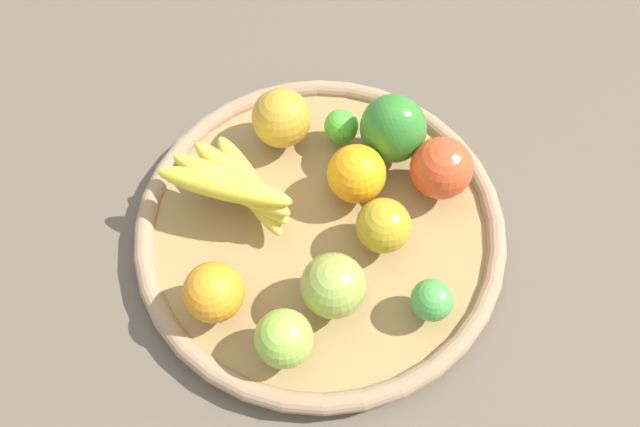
{
  "coord_description": "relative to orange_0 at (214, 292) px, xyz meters",
  "views": [
    {
      "loc": [
        0.14,
        -0.35,
        0.74
      ],
      "look_at": [
        0.0,
        0.0,
        0.06
      ],
      "focal_mm": 35.83,
      "sensor_mm": 36.0,
      "label": 1
    }
  ],
  "objects": [
    {
      "name": "apple_1",
      "position": [
        0.09,
        -0.02,
        -0.0
      ],
      "size": [
        0.08,
        0.08,
        0.07
      ],
      "primitive_type": "sphere",
      "rotation": [
        0.0,
        0.0,
        4.44
      ],
      "color": "#8EB941",
      "rests_on": "basket"
    },
    {
      "name": "orange_0",
      "position": [
        0.0,
        0.0,
        0.0
      ],
      "size": [
        0.08,
        0.08,
        0.07
      ],
      "primitive_type": "sphere",
      "rotation": [
        0.0,
        0.0,
        6.12
      ],
      "color": "orange",
      "rests_on": "basket"
    },
    {
      "name": "orange_1",
      "position": [
        0.1,
        0.21,
        0.0
      ],
      "size": [
        0.09,
        0.09,
        0.07
      ],
      "primitive_type": "sphere",
      "rotation": [
        0.0,
        0.0,
        1.26
      ],
      "color": "orange",
      "rests_on": "basket"
    },
    {
      "name": "apple_4",
      "position": [
        0.15,
        0.15,
        -0.0
      ],
      "size": [
        0.09,
        0.09,
        0.07
      ],
      "primitive_type": "sphere",
      "rotation": [
        0.0,
        0.0,
        3.64
      ],
      "color": "#B9951F",
      "rests_on": "basket"
    },
    {
      "name": "apple_3",
      "position": [
        -0.02,
        0.25,
        0.0
      ],
      "size": [
        0.09,
        0.09,
        0.08
      ],
      "primitive_type": "sphere",
      "rotation": [
        0.0,
        0.0,
        1.41
      ],
      "color": "#BC8D28",
      "rests_on": "basket"
    },
    {
      "name": "lime_1",
      "position": [
        0.05,
        0.28,
        -0.01
      ],
      "size": [
        0.06,
        0.06,
        0.05
      ],
      "primitive_type": "sphere",
      "rotation": [
        0.0,
        0.0,
        5.43
      ],
      "color": "green",
      "rests_on": "basket"
    },
    {
      "name": "lime_0",
      "position": [
        0.23,
        0.09,
        -0.01
      ],
      "size": [
        0.07,
        0.07,
        0.05
      ],
      "primitive_type": "sphere",
      "rotation": [
        0.0,
        0.0,
        4.1
      ],
      "color": "#4A9D44",
      "rests_on": "basket"
    },
    {
      "name": "apple_2",
      "position": [
        0.19,
        0.25,
        0.0
      ],
      "size": [
        0.1,
        0.1,
        0.08
      ],
      "primitive_type": "sphere",
      "rotation": [
        0.0,
        0.0,
        2.84
      ],
      "color": "#D34723",
      "rests_on": "basket"
    },
    {
      "name": "banana_bunch",
      "position": [
        -0.04,
        0.14,
        0.0
      ],
      "size": [
        0.17,
        0.13,
        0.08
      ],
      "color": "yellow",
      "rests_on": "basket"
    },
    {
      "name": "basket",
      "position": [
        0.07,
        0.15,
        -0.05
      ],
      "size": [
        0.47,
        0.47,
        0.04
      ],
      "color": "olive",
      "rests_on": "ground_plane"
    },
    {
      "name": "ground_plane",
      "position": [
        0.07,
        0.15,
        -0.07
      ],
      "size": [
        2.4,
        2.4,
        0.0
      ],
      "primitive_type": "plane",
      "color": "brown",
      "rests_on": "ground"
    },
    {
      "name": "apple_0",
      "position": [
        0.12,
        0.06,
        0.0
      ],
      "size": [
        0.11,
        0.11,
        0.08
      ],
      "primitive_type": "sphere",
      "rotation": [
        0.0,
        0.0,
        2.45
      ],
      "color": "#91A241",
      "rests_on": "basket"
    },
    {
      "name": "bell_pepper",
      "position": [
        0.12,
        0.28,
        0.01
      ],
      "size": [
        0.09,
        0.09,
        0.1
      ],
      "primitive_type": "ellipsoid",
      "rotation": [
        0.0,
        0.0,
        3.06
      ],
      "color": "#327B2A",
      "rests_on": "basket"
    }
  ]
}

